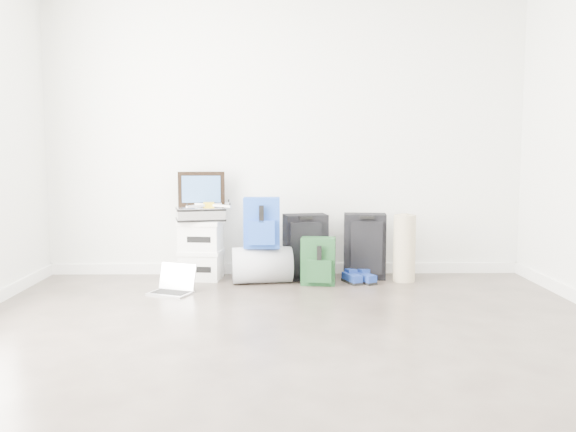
{
  "coord_description": "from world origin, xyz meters",
  "views": [
    {
      "loc": [
        -0.08,
        -3.29,
        1.17
      ],
      "look_at": [
        0.02,
        1.9,
        0.62
      ],
      "focal_mm": 38.0,
      "sensor_mm": 36.0,
      "label": 1
    }
  ],
  "objects_px": {
    "briefcase": "(200,214)",
    "duffel_bag": "(262,265)",
    "large_suitcase": "(305,247)",
    "laptop": "(173,286)",
    "carry_on": "(365,246)",
    "boxes_stack": "(201,250)"
  },
  "relations": [
    {
      "from": "boxes_stack",
      "to": "briefcase",
      "type": "relative_size",
      "value": 1.28
    },
    {
      "from": "boxes_stack",
      "to": "duffel_bag",
      "type": "xyz_separation_m",
      "value": [
        0.56,
        -0.17,
        -0.11
      ]
    },
    {
      "from": "carry_on",
      "to": "boxes_stack",
      "type": "bearing_deg",
      "value": -173.01
    },
    {
      "from": "briefcase",
      "to": "duffel_bag",
      "type": "bearing_deg",
      "value": -28.75
    },
    {
      "from": "duffel_bag",
      "to": "large_suitcase",
      "type": "xyz_separation_m",
      "value": [
        0.39,
        0.17,
        0.14
      ]
    },
    {
      "from": "laptop",
      "to": "boxes_stack",
      "type": "bearing_deg",
      "value": 96.25
    },
    {
      "from": "boxes_stack",
      "to": "carry_on",
      "type": "height_order",
      "value": "carry_on"
    },
    {
      "from": "boxes_stack",
      "to": "large_suitcase",
      "type": "relative_size",
      "value": 0.91
    },
    {
      "from": "briefcase",
      "to": "duffel_bag",
      "type": "distance_m",
      "value": 0.74
    },
    {
      "from": "briefcase",
      "to": "laptop",
      "type": "distance_m",
      "value": 0.79
    },
    {
      "from": "large_suitcase",
      "to": "laptop",
      "type": "distance_m",
      "value": 1.27
    },
    {
      "from": "carry_on",
      "to": "briefcase",
      "type": "bearing_deg",
      "value": -173.01
    },
    {
      "from": "briefcase",
      "to": "laptop",
      "type": "height_order",
      "value": "briefcase"
    },
    {
      "from": "large_suitcase",
      "to": "laptop",
      "type": "bearing_deg",
      "value": -164.63
    },
    {
      "from": "laptop",
      "to": "carry_on",
      "type": "bearing_deg",
      "value": 41.51
    },
    {
      "from": "boxes_stack",
      "to": "large_suitcase",
      "type": "height_order",
      "value": "large_suitcase"
    },
    {
      "from": "carry_on",
      "to": "laptop",
      "type": "xyz_separation_m",
      "value": [
        -1.67,
        -0.56,
        -0.24
      ]
    },
    {
      "from": "large_suitcase",
      "to": "boxes_stack",
      "type": "bearing_deg",
      "value": 169.35
    },
    {
      "from": "large_suitcase",
      "to": "carry_on",
      "type": "distance_m",
      "value": 0.55
    },
    {
      "from": "boxes_stack",
      "to": "briefcase",
      "type": "height_order",
      "value": "briefcase"
    },
    {
      "from": "briefcase",
      "to": "carry_on",
      "type": "distance_m",
      "value": 1.54
    },
    {
      "from": "briefcase",
      "to": "laptop",
      "type": "xyz_separation_m",
      "value": [
        -0.16,
        -0.55,
        -0.55
      ]
    }
  ]
}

